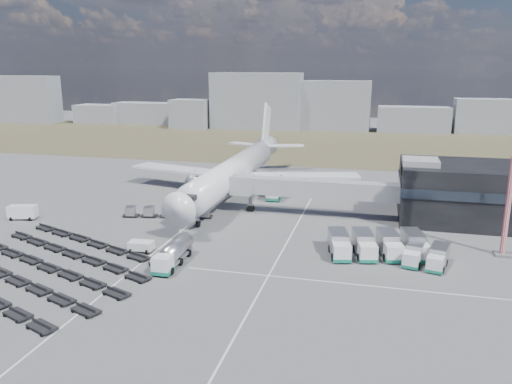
# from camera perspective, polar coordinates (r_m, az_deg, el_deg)

# --- Properties ---
(ground) EXTENTS (420.00, 420.00, 0.00)m
(ground) POSITION_cam_1_polar(r_m,az_deg,el_deg) (77.24, -8.96, -5.98)
(ground) COLOR #565659
(ground) RESTS_ON ground
(grass_strip) EXTENTS (420.00, 90.00, 0.01)m
(grass_strip) POSITION_cam_1_polar(r_m,az_deg,el_deg) (180.90, 4.66, 5.67)
(grass_strip) COLOR #463E2A
(grass_strip) RESTS_ON ground
(lane_markings) EXTENTS (47.12, 110.00, 0.01)m
(lane_markings) POSITION_cam_1_polar(r_m,az_deg,el_deg) (76.84, -1.32, -5.91)
(lane_markings) COLOR silver
(lane_markings) RESTS_ON ground
(terminal) EXTENTS (30.40, 16.40, 11.00)m
(terminal) POSITION_cam_1_polar(r_m,az_deg,el_deg) (94.89, 25.05, -0.07)
(terminal) COLOR black
(terminal) RESTS_ON ground
(jet_bridge) EXTENTS (30.30, 3.80, 7.05)m
(jet_bridge) POSITION_cam_1_polar(r_m,az_deg,el_deg) (90.54, 5.32, 0.47)
(jet_bridge) COLOR #939399
(jet_bridge) RESTS_ON ground
(airliner) EXTENTS (51.59, 64.53, 17.62)m
(airliner) POSITION_cam_1_polar(r_m,az_deg,el_deg) (105.26, -2.26, 2.57)
(airliner) COLOR white
(airliner) RESTS_ON ground
(skyline) EXTENTS (290.75, 26.53, 25.31)m
(skyline) POSITION_cam_1_polar(r_m,az_deg,el_deg) (220.52, 4.70, 9.74)
(skyline) COLOR gray
(skyline) RESTS_ON ground
(fuel_tanker) EXTENTS (2.64, 9.69, 3.12)m
(fuel_tanker) POSITION_cam_1_polar(r_m,az_deg,el_deg) (69.49, -9.44, -6.94)
(fuel_tanker) COLOR white
(fuel_tanker) RESTS_ON ground
(pushback_tug) EXTENTS (3.67, 2.20, 1.57)m
(pushback_tug) POSITION_cam_1_polar(r_m,az_deg,el_deg) (75.25, -12.98, -6.09)
(pushback_tug) COLOR white
(pushback_tug) RESTS_ON ground
(utility_van) EXTENTS (5.16, 3.29, 2.51)m
(utility_van) POSITION_cam_1_polar(r_m,az_deg,el_deg) (97.66, -25.10, -2.13)
(utility_van) COLOR white
(utility_van) RESTS_ON ground
(catering_truck) EXTENTS (2.86, 6.59, 2.99)m
(catering_truck) POSITION_cam_1_polar(r_m,az_deg,el_deg) (102.47, 2.19, 0.09)
(catering_truck) COLOR white
(catering_truck) RESTS_ON ground
(service_trucks_near) EXTENTS (14.62, 10.12, 2.96)m
(service_trucks_near) POSITION_cam_1_polar(r_m,az_deg,el_deg) (73.76, 13.66, -5.86)
(service_trucks_near) COLOR white
(service_trucks_near) RESTS_ON ground
(service_trucks_far) EXTENTS (6.65, 7.39, 2.53)m
(service_trucks_far) POSITION_cam_1_polar(r_m,az_deg,el_deg) (72.27, 18.88, -6.86)
(service_trucks_far) COLOR white
(service_trucks_far) RESTS_ON ground
(uld_row) EXTENTS (16.09, 4.68, 1.76)m
(uld_row) POSITION_cam_1_polar(r_m,az_deg,el_deg) (90.88, -10.08, -2.25)
(uld_row) COLOR black
(uld_row) RESTS_ON ground
(baggage_dollies) EXTENTS (39.24, 31.74, 0.82)m
(baggage_dollies) POSITION_cam_1_polar(r_m,az_deg,el_deg) (74.36, -23.71, -7.51)
(baggage_dollies) COLOR black
(baggage_dollies) RESTS_ON ground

